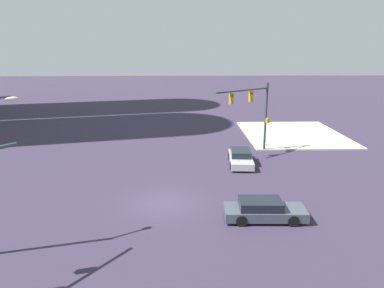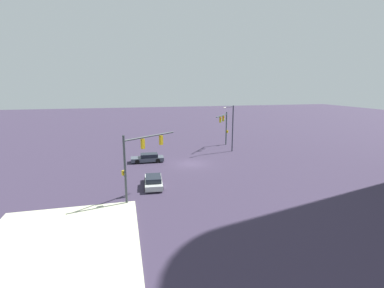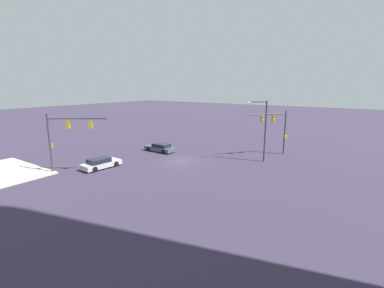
{
  "view_description": "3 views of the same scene",
  "coord_description": "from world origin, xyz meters",
  "px_view_note": "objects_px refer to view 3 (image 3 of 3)",
  "views": [
    {
      "loc": [
        -21.27,
        -1.19,
        9.61
      ],
      "look_at": [
        -0.21,
        -1.75,
        3.93
      ],
      "focal_mm": 33.66,
      "sensor_mm": 36.0,
      "label": 1
    },
    {
      "loc": [
        36.83,
        -8.94,
        10.81
      ],
      "look_at": [
        -2.43,
        0.74,
        2.31
      ],
      "focal_mm": 26.19,
      "sensor_mm": 36.0,
      "label": 2
    },
    {
      "loc": [
        27.05,
        20.13,
        9.41
      ],
      "look_at": [
        0.8,
        2.03,
        2.63
      ],
      "focal_mm": 25.85,
      "sensor_mm": 36.0,
      "label": 3
    }
  ],
  "objects_px": {
    "traffic_signal_near_corner": "(64,133)",
    "streetlamp_curved_arm": "(263,127)",
    "sedan_car_waiting_far": "(101,163)",
    "traffic_signal_opposite_side": "(276,125)",
    "sedan_car_approaching": "(160,148)"
  },
  "relations": [
    {
      "from": "traffic_signal_near_corner",
      "to": "streetlamp_curved_arm",
      "type": "height_order",
      "value": "streetlamp_curved_arm"
    },
    {
      "from": "traffic_signal_near_corner",
      "to": "streetlamp_curved_arm",
      "type": "distance_m",
      "value": 22.93
    },
    {
      "from": "sedan_car_waiting_far",
      "to": "traffic_signal_opposite_side",
      "type": "bearing_deg",
      "value": -35.14
    },
    {
      "from": "sedan_car_approaching",
      "to": "sedan_car_waiting_far",
      "type": "bearing_deg",
      "value": 90.32
    },
    {
      "from": "streetlamp_curved_arm",
      "to": "traffic_signal_opposite_side",
      "type": "bearing_deg",
      "value": -123.7
    },
    {
      "from": "traffic_signal_near_corner",
      "to": "traffic_signal_opposite_side",
      "type": "bearing_deg",
      "value": 16.3
    },
    {
      "from": "traffic_signal_opposite_side",
      "to": "streetlamp_curved_arm",
      "type": "xyz_separation_m",
      "value": [
        4.23,
        -0.27,
        0.26
      ]
    },
    {
      "from": "sedan_car_waiting_far",
      "to": "streetlamp_curved_arm",
      "type": "bearing_deg",
      "value": -42.44
    },
    {
      "from": "traffic_signal_opposite_side",
      "to": "streetlamp_curved_arm",
      "type": "height_order",
      "value": "streetlamp_curved_arm"
    },
    {
      "from": "streetlamp_curved_arm",
      "to": "sedan_car_waiting_far",
      "type": "distance_m",
      "value": 19.95
    },
    {
      "from": "sedan_car_approaching",
      "to": "sedan_car_waiting_far",
      "type": "height_order",
      "value": "same"
    },
    {
      "from": "traffic_signal_opposite_side",
      "to": "traffic_signal_near_corner",
      "type": "bearing_deg",
      "value": -0.87
    },
    {
      "from": "traffic_signal_near_corner",
      "to": "streetlamp_curved_arm",
      "type": "bearing_deg",
      "value": 10.32
    },
    {
      "from": "streetlamp_curved_arm",
      "to": "sedan_car_waiting_far",
      "type": "bearing_deg",
      "value": 13.05
    },
    {
      "from": "traffic_signal_opposite_side",
      "to": "sedan_car_waiting_far",
      "type": "bearing_deg",
      "value": -2.54
    }
  ]
}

